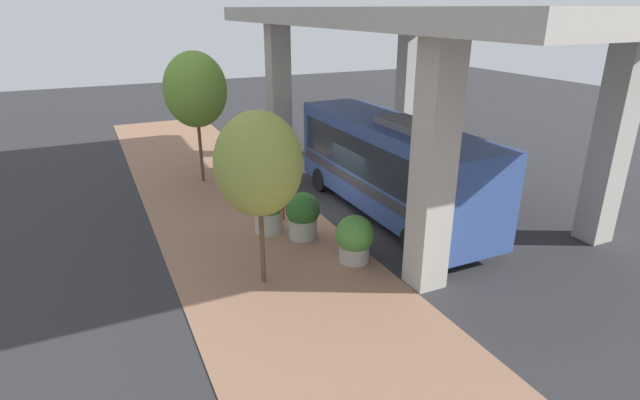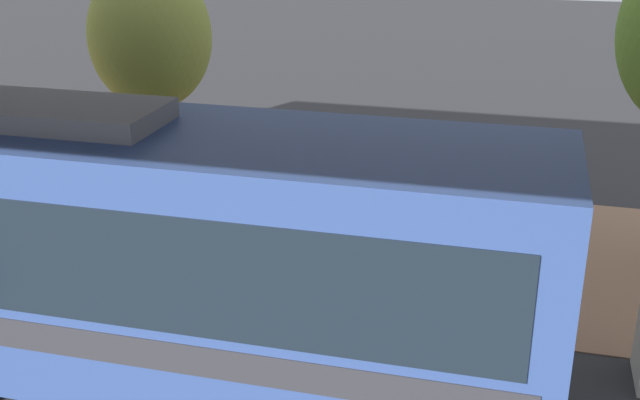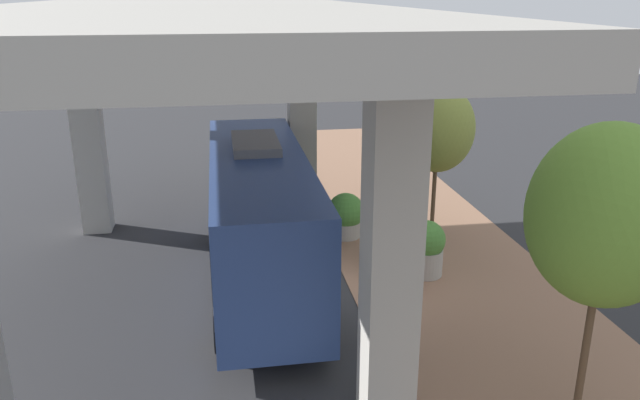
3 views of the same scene
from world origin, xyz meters
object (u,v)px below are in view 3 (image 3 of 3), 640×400
at_px(planter_front, 346,215).
at_px(planter_middle, 426,248).
at_px(street_tree_far, 438,129).
at_px(fire_hydrant, 406,275).
at_px(planter_back, 386,237).
at_px(street_tree_near, 606,216).
at_px(bus, 260,210).

distance_m(planter_front, planter_middle, 3.59).
height_order(planter_front, street_tree_far, street_tree_far).
xyz_separation_m(fire_hydrant, planter_back, (0.09, -1.80, 0.38)).
bearing_deg(planter_front, street_tree_far, 179.89).
height_order(street_tree_near, street_tree_far, street_tree_near).
bearing_deg(fire_hydrant, planter_back, -87.14).
relative_size(planter_front, planter_middle, 0.92).
height_order(fire_hydrant, planter_back, planter_back).
relative_size(planter_back, street_tree_far, 0.33).
relative_size(bus, fire_hydrant, 11.05).
bearing_deg(planter_middle, street_tree_near, 97.32).
bearing_deg(planter_front, bus, 42.57).
relative_size(fire_hydrant, planter_front, 0.60).
bearing_deg(street_tree_far, fire_hydrant, 62.34).
bearing_deg(street_tree_near, bus, -52.04).
xyz_separation_m(planter_back, street_tree_far, (-2.20, -2.23, 2.70)).
relative_size(fire_hydrant, street_tree_far, 0.18).
bearing_deg(street_tree_far, bus, 24.60).
distance_m(planter_front, planter_back, 2.36).
bearing_deg(street_tree_far, planter_front, -0.11).
relative_size(planter_middle, street_tree_near, 0.29).
distance_m(planter_middle, planter_back, 1.30).
distance_m(bus, planter_back, 3.95).
bearing_deg(planter_back, street_tree_far, -134.65).
height_order(planter_front, street_tree_near, street_tree_near).
xyz_separation_m(fire_hydrant, street_tree_near, (-1.64, 5.68, 3.65)).
xyz_separation_m(bus, planter_front, (-2.96, -2.72, -1.30)).
bearing_deg(planter_back, planter_front, -71.11).
distance_m(bus, street_tree_far, 6.69).
bearing_deg(planter_middle, fire_hydrant, 46.80).
height_order(planter_front, planter_back, planter_back).
bearing_deg(planter_middle, bus, -5.74).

